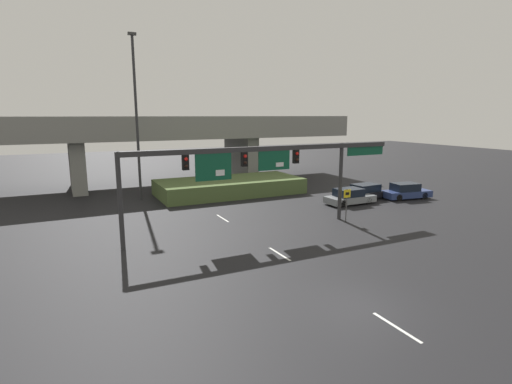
# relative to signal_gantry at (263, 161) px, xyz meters

# --- Properties ---
(ground_plane) EXTENTS (160.00, 160.00, 0.00)m
(ground_plane) POSITION_rel_signal_gantry_xyz_m (-1.33, -11.63, -4.76)
(ground_plane) COLOR black
(lane_markings) EXTENTS (0.14, 37.93, 0.01)m
(lane_markings) POSITION_rel_signal_gantry_xyz_m (-1.33, 4.10, -4.76)
(lane_markings) COLOR silver
(lane_markings) RESTS_ON ground
(signal_gantry) EXTENTS (19.90, 0.44, 5.74)m
(signal_gantry) POSITION_rel_signal_gantry_xyz_m (0.00, 0.00, 0.00)
(signal_gantry) COLOR #2D2D30
(signal_gantry) RESTS_ON ground
(speed_limit_sign) EXTENTS (0.60, 0.11, 2.46)m
(speed_limit_sign) POSITION_rel_signal_gantry_xyz_m (6.59, -0.76, -3.16)
(speed_limit_sign) COLOR #4C4C4C
(speed_limit_sign) RESTS_ON ground
(highway_light_pole_near) EXTENTS (0.70, 0.36, 14.86)m
(highway_light_pole_near) POSITION_rel_signal_gantry_xyz_m (-5.63, 14.13, 3.05)
(highway_light_pole_near) COLOR #2D2D30
(highway_light_pole_near) RESTS_ON ground
(overpass_bridge) EXTENTS (43.93, 9.26, 7.65)m
(overpass_bridge) POSITION_rel_signal_gantry_xyz_m (-1.33, 21.57, 0.75)
(overpass_bridge) COLOR gray
(overpass_bridge) RESTS_ON ground
(grass_embankment) EXTENTS (14.19, 6.44, 1.49)m
(grass_embankment) POSITION_rel_signal_gantry_xyz_m (2.85, 12.82, -4.02)
(grass_embankment) COLOR #4C6033
(grass_embankment) RESTS_ON ground
(parked_sedan_near_right) EXTENTS (4.52, 1.93, 1.40)m
(parked_sedan_near_right) POSITION_rel_signal_gantry_xyz_m (10.63, 3.83, -4.11)
(parked_sedan_near_right) COLOR gray
(parked_sedan_near_right) RESTS_ON ground
(parked_sedan_mid_right) EXTENTS (4.77, 2.15, 1.41)m
(parked_sedan_mid_right) POSITION_rel_signal_gantry_xyz_m (13.52, 4.95, -4.11)
(parked_sedan_mid_right) COLOR black
(parked_sedan_mid_right) RESTS_ON ground
(parked_sedan_far_right) EXTENTS (4.78, 2.47, 1.48)m
(parked_sedan_far_right) POSITION_rel_signal_gantry_xyz_m (16.93, 3.35, -4.08)
(parked_sedan_far_right) COLOR navy
(parked_sedan_far_right) RESTS_ON ground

